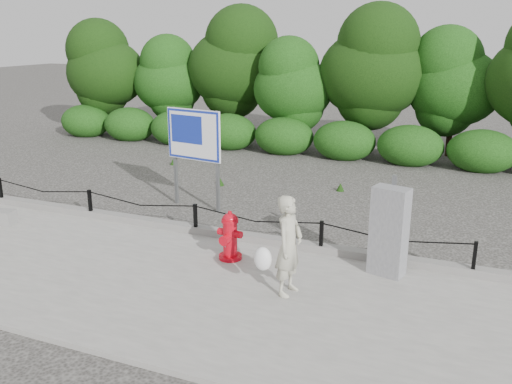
{
  "coord_description": "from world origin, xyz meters",
  "views": [
    {
      "loc": [
        4.84,
        -8.61,
        3.84
      ],
      "look_at": [
        1.18,
        0.2,
        1.0
      ],
      "focal_mm": 38.0,
      "sensor_mm": 36.0,
      "label": 1
    }
  ],
  "objects": [
    {
      "name": "fire_hydrant",
      "position": [
        1.12,
        -0.83,
        0.49
      ],
      "size": [
        0.45,
        0.46,
        0.86
      ],
      "rotation": [
        0.0,
        0.0,
        -0.07
      ],
      "color": "red",
      "rests_on": "sidewalk"
    },
    {
      "name": "chain_barrier",
      "position": [
        0.0,
        0.0,
        0.46
      ],
      "size": [
        10.06,
        0.06,
        0.6
      ],
      "color": "black",
      "rests_on": "sidewalk"
    },
    {
      "name": "advertising_sign",
      "position": [
        -0.89,
        1.63,
        1.57
      ],
      "size": [
        1.39,
        0.3,
        2.23
      ],
      "rotation": [
        0.0,
        0.0,
        -0.15
      ],
      "color": "slate",
      "rests_on": "ground"
    },
    {
      "name": "utility_cabinet",
      "position": [
        3.71,
        -0.41,
        0.81
      ],
      "size": [
        0.61,
        0.46,
        1.6
      ],
      "rotation": [
        0.0,
        0.0,
        -0.25
      ],
      "color": "gray",
      "rests_on": "sidewalk"
    },
    {
      "name": "sidewalk",
      "position": [
        0.0,
        -2.0,
        0.04
      ],
      "size": [
        14.0,
        4.0,
        0.08
      ],
      "primitive_type": "cube",
      "color": "gray",
      "rests_on": "ground"
    },
    {
      "name": "ground",
      "position": [
        0.0,
        0.0,
        0.0
      ],
      "size": [
        90.0,
        90.0,
        0.0
      ],
      "primitive_type": "plane",
      "color": "#2D2B28",
      "rests_on": "ground"
    },
    {
      "name": "treeline",
      "position": [
        0.39,
        8.96,
        2.55
      ],
      "size": [
        20.31,
        3.74,
        4.63
      ],
      "color": "black",
      "rests_on": "ground"
    },
    {
      "name": "pedestrian",
      "position": [
        2.44,
        -1.65,
        0.82
      ],
      "size": [
        0.7,
        0.6,
        1.52
      ],
      "rotation": [
        0.0,
        0.0,
        1.44
      ],
      "color": "#B3B099",
      "rests_on": "sidewalk"
    },
    {
      "name": "curb",
      "position": [
        0.0,
        0.05,
        0.15
      ],
      "size": [
        14.0,
        0.22,
        0.14
      ],
      "primitive_type": "cube",
      "color": "slate",
      "rests_on": "sidewalk"
    }
  ]
}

